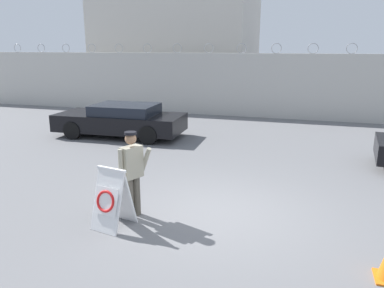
% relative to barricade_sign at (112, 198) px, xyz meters
% --- Properties ---
extents(ground_plane, '(90.00, 90.00, 0.00)m').
position_rel_barricade_sign_xyz_m(ground_plane, '(1.80, 1.12, -0.57)').
color(ground_plane, slate).
extents(perimeter_wall, '(36.00, 0.30, 3.45)m').
position_rel_barricade_sign_xyz_m(perimeter_wall, '(1.80, 12.27, 0.93)').
color(perimeter_wall, beige).
rests_on(perimeter_wall, ground_plane).
extents(building_block, '(9.30, 7.01, 6.99)m').
position_rel_barricade_sign_xyz_m(building_block, '(-4.80, 17.80, 2.92)').
color(building_block, beige).
rests_on(building_block, ground_plane).
extents(barricade_sign, '(0.72, 0.78, 1.15)m').
position_rel_barricade_sign_xyz_m(barricade_sign, '(0.00, 0.00, 0.00)').
color(barricade_sign, white).
rests_on(barricade_sign, ground_plane).
extents(security_guard, '(0.55, 0.59, 1.72)m').
position_rel_barricade_sign_xyz_m(security_guard, '(0.18, 0.53, 0.39)').
color(security_guard, '#514C42').
rests_on(security_guard, ground_plane).
extents(parked_car_front_coupe, '(4.82, 2.15, 1.22)m').
position_rel_barricade_sign_xyz_m(parked_car_front_coupe, '(-3.30, 6.69, 0.06)').
color(parked_car_front_coupe, black).
rests_on(parked_car_front_coupe, ground_plane).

